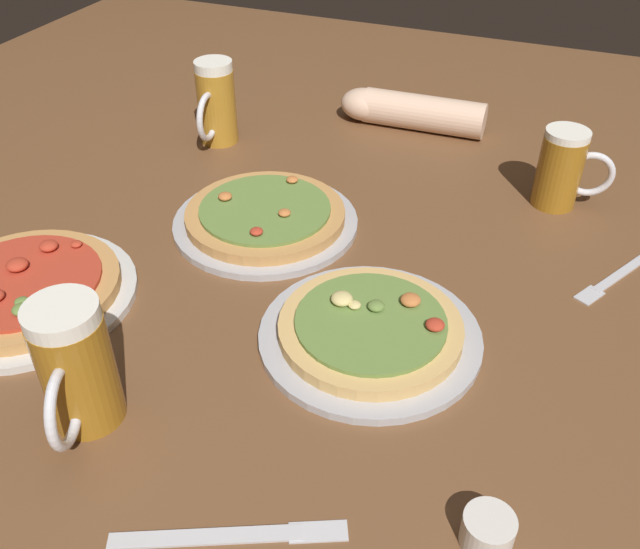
{
  "coord_description": "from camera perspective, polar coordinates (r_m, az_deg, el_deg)",
  "views": [
    {
      "loc": [
        0.3,
        -0.74,
        0.63
      ],
      "look_at": [
        0.0,
        0.0,
        0.02
      ],
      "focal_mm": 38.34,
      "sensor_mm": 36.0,
      "label": 1
    }
  ],
  "objects": [
    {
      "name": "ramekin_butter",
      "position": [
        0.74,
        13.82,
        -20.05
      ],
      "size": [
        0.05,
        0.05,
        0.04
      ],
      "primitive_type": "cylinder",
      "color": "silver",
      "rests_on": "ground_plane"
    },
    {
      "name": "knife_right",
      "position": [
        0.74,
        -7.47,
        -20.75
      ],
      "size": [
        0.23,
        0.12,
        0.01
      ],
      "color": "silver",
      "rests_on": "ground_plane"
    },
    {
      "name": "pizza_plate_near",
      "position": [
        0.92,
        4.23,
        -4.7
      ],
      "size": [
        0.3,
        0.3,
        0.05
      ],
      "color": "#B2B2B7",
      "rests_on": "ground_plane"
    },
    {
      "name": "pizza_plate_far",
      "position": [
        1.14,
        -4.58,
        4.78
      ],
      "size": [
        0.31,
        0.31,
        0.05
      ],
      "color": "#B2B2B7",
      "rests_on": "ground_plane"
    },
    {
      "name": "ground_plane",
      "position": [
        1.02,
        -0.0,
        -1.56
      ],
      "size": [
        2.4,
        2.4,
        0.03
      ],
      "primitive_type": "cube",
      "color": "brown"
    },
    {
      "name": "diner_arm",
      "position": [
        1.47,
        7.13,
        13.44
      ],
      "size": [
        0.3,
        0.08,
        0.07
      ],
      "color": "beige",
      "rests_on": "ground_plane"
    },
    {
      "name": "beer_mug_dark",
      "position": [
        0.82,
        -19.75,
        -7.35
      ],
      "size": [
        0.09,
        0.14,
        0.17
      ],
      "color": "#9E6619",
      "rests_on": "ground_plane"
    },
    {
      "name": "pizza_plate_side",
      "position": [
        1.07,
        -23.42,
        -1.17
      ],
      "size": [
        0.31,
        0.31,
        0.05
      ],
      "color": "silver",
      "rests_on": "ground_plane"
    },
    {
      "name": "fork_spare",
      "position": [
        1.12,
        23.65,
        0.0
      ],
      "size": [
        0.12,
        0.19,
        0.01
      ],
      "color": "silver",
      "rests_on": "ground_plane"
    },
    {
      "name": "beer_mug_amber",
      "position": [
        1.24,
        19.6,
        8.3
      ],
      "size": [
        0.13,
        0.08,
        0.14
      ],
      "color": "#9E6619",
      "rests_on": "ground_plane"
    },
    {
      "name": "beer_mug_pale",
      "position": [
        1.4,
        -8.69,
        13.91
      ],
      "size": [
        0.07,
        0.13,
        0.16
      ],
      "color": "#B27A23",
      "rests_on": "ground_plane"
    }
  ]
}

